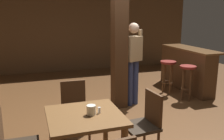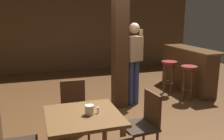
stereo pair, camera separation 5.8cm
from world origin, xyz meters
TOP-DOWN VIEW (x-y plane):
  - ground_plane at (0.00, 0.00)m, footprint 10.80×10.80m
  - wall_back at (0.00, 4.50)m, footprint 8.00×0.10m
  - pillar at (0.11, 0.80)m, footprint 0.28×0.28m
  - dining_table at (-1.04, -1.11)m, footprint 0.88×0.88m
  - chair_north at (-1.02, -0.28)m, footprint 0.44×0.44m
  - chair_east at (-0.22, -1.08)m, footprint 0.45×0.45m
  - napkin_cup at (-0.97, -1.14)m, footprint 0.11×0.11m
  - salt_shaker at (-0.86, -1.13)m, footprint 0.03×0.03m
  - standing_person at (0.41, 0.80)m, footprint 0.47×0.31m
  - bar_counter at (2.14, 1.41)m, footprint 0.56×1.84m
  - bar_stool_near at (1.67, 0.68)m, footprint 0.35×0.35m
  - bar_stool_mid at (1.53, 1.27)m, footprint 0.37×0.37m

SIDE VIEW (x-z plane):
  - ground_plane at x=0.00m, z-range 0.00..0.00m
  - chair_north at x=-1.02m, z-range 0.06..0.95m
  - chair_east at x=-0.22m, z-range 0.06..0.95m
  - bar_counter at x=2.14m, z-range 0.01..1.06m
  - bar_stool_near at x=1.67m, z-range 0.20..0.98m
  - bar_stool_mid at x=1.53m, z-range 0.20..0.99m
  - dining_table at x=-1.04m, z-range 0.23..0.97m
  - salt_shaker at x=-0.86m, z-range 0.73..0.81m
  - napkin_cup at x=-0.97m, z-range 0.73..0.85m
  - standing_person at x=0.41m, z-range 0.14..1.86m
  - wall_back at x=0.00m, z-range 0.00..2.80m
  - pillar at x=0.11m, z-range 0.00..2.80m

